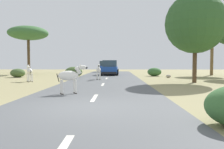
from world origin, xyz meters
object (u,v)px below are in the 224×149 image
object	(u,v)px
car_0	(110,68)
tree_1	(212,32)
tree_0	(195,23)
zebra_1	(70,76)
bush_2	(18,73)
zebra_3	(29,71)
zebra_0	(99,70)
car_1	(106,67)
bush_0	(74,72)
rock_0	(168,76)
bush_3	(154,72)
zebra_2	(195,69)
tree_2	(28,33)

from	to	relation	value
car_0	tree_1	world-z (taller)	tree_1
car_0	tree_0	distance (m)	12.74
zebra_1	bush_2	bearing A→B (deg)	-173.10
car_0	tree_0	bearing A→B (deg)	124.34
zebra_3	tree_0	xyz separation A→B (m)	(12.73, -0.62, 3.60)
tree_1	zebra_1	bearing A→B (deg)	-127.89
zebra_0	car_1	xyz separation A→B (m)	(-0.17, 17.29, -0.02)
zebra_0	zebra_1	bearing A→B (deg)	79.53
zebra_1	zebra_3	world-z (taller)	zebra_1
car_0	bush_0	bearing A→B (deg)	45.67
tree_0	bush_0	xyz separation A→B (m)	(-10.34, 6.68, -3.88)
bush_0	bush_2	distance (m)	5.67
zebra_3	rock_0	bearing A→B (deg)	-8.25
car_0	bush_3	size ratio (longest dim) A/B	2.82
zebra_3	bush_0	distance (m)	6.51
car_1	bush_3	world-z (taller)	car_1
zebra_1	car_1	bearing A→B (deg)	154.43
zebra_1	car_0	bearing A→B (deg)	150.82
zebra_0	zebra_2	xyz separation A→B (m)	(9.51, 3.98, -0.05)
zebra_0	zebra_3	world-z (taller)	zebra_0
tree_1	bush_3	size ratio (longest dim) A/B	3.80
zebra_2	tree_2	distance (m)	21.26
zebra_0	zebra_1	distance (m)	9.32
zebra_3	zebra_0	bearing A→B (deg)	-12.91
tree_1	bush_2	distance (m)	22.32
tree_0	bush_0	bearing A→B (deg)	147.15
tree_2	bush_2	xyz separation A→B (m)	(1.53, -7.15, -4.92)
zebra_1	car_1	world-z (taller)	car_1
zebra_3	car_1	size ratio (longest dim) A/B	0.31
zebra_2	tree_2	world-z (taller)	tree_2
zebra_2	car_0	world-z (taller)	car_0
zebra_2	car_1	distance (m)	16.46
zebra_0	rock_0	distance (m)	7.54
zebra_0	car_0	bearing A→B (deg)	-102.20
zebra_0	zebra_1	xyz separation A→B (m)	(-0.61, -9.30, 0.01)
zebra_3	car_0	xyz separation A→B (m)	(6.09, 9.65, 0.03)
zebra_2	bush_0	distance (m)	12.45
zebra_3	car_0	distance (m)	11.41
bush_0	bush_3	size ratio (longest dim) A/B	1.15
zebra_0	bush_3	bearing A→B (deg)	-139.44
zebra_3	car_0	bearing A→B (deg)	26.47
tree_2	tree_1	bearing A→B (deg)	-7.05
tree_1	rock_0	bearing A→B (deg)	-142.84
zebra_3	car_0	size ratio (longest dim) A/B	0.31
tree_0	zebra_2	bearing A→B (deg)	71.70
zebra_3	bush_2	size ratio (longest dim) A/B	0.93
zebra_3	bush_0	bearing A→B (deg)	37.14
car_1	tree_0	bearing A→B (deg)	-64.60
bush_2	tree_0	bearing A→B (deg)	-20.81
zebra_0	zebra_3	distance (m)	5.62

